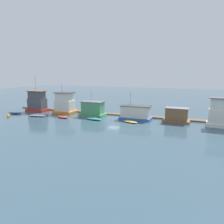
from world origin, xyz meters
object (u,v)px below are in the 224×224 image
Objects in this scene: houseboat_blue at (136,113)px; dinghy_navy at (15,113)px; houseboat_brown at (177,115)px; buoy_orange at (9,115)px; dinghy_grey at (38,116)px; houseboat_orange at (65,104)px; dinghy_teal at (93,119)px; dinghy_yellow at (131,122)px; dinghy_red at (63,117)px; houseboat_green at (93,109)px; houseboat_red at (37,102)px; buoy_yellow at (8,116)px.

dinghy_navy is (-29.66, -5.89, -1.22)m from houseboat_blue.
buoy_orange is (-37.85, -8.84, -1.12)m from houseboat_brown.
houseboat_brown is 1.27× the size of dinghy_grey.
houseboat_orange is 1.38× the size of houseboat_brown.
dinghy_teal is (-17.14, -4.90, -1.17)m from houseboat_brown.
dinghy_navy is 1.09× the size of dinghy_yellow.
dinghy_grey reaches higher than dinghy_red.
dinghy_grey is at bearing -153.23° from houseboat_green.
houseboat_red is at bearing 172.94° from dinghy_yellow.
buoy_yellow is at bearing -152.84° from houseboat_green.
houseboat_blue reaches higher than houseboat_green.
houseboat_brown is at bearing 15.32° from buoy_yellow.
dinghy_navy is at bearing -111.53° from houseboat_red.
buoy_yellow is at bearing -160.34° from dinghy_red.
houseboat_blue is at bearing 17.66° from dinghy_red.
houseboat_red reaches higher than buoy_orange.
houseboat_brown is 8.71× the size of buoy_yellow.
dinghy_navy is 13.74m from dinghy_red.
houseboat_blue reaches higher than buoy_yellow.
houseboat_orange is 8.57m from houseboat_green.
buoy_orange is at bearing -157.31° from houseboat_green.
houseboat_blue reaches higher than dinghy_yellow.
houseboat_blue is at bearing 15.81° from dinghy_grey.
houseboat_blue reaches higher than dinghy_grey.
houseboat_green is 1.59× the size of dinghy_navy.
houseboat_red reaches higher than houseboat_orange.
houseboat_orange is at bearing 30.56° from dinghy_navy.
dinghy_grey is 6.35m from dinghy_red.
dinghy_grey is 22.33m from dinghy_yellow.
dinghy_yellow is 29.45m from buoy_orange.
dinghy_red reaches higher than dinghy_yellow.
dinghy_red is at bearing -166.89° from houseboat_brown.
houseboat_green is at bearing 16.00° from dinghy_navy.
buoy_yellow is at bearing -94.17° from houseboat_red.
houseboat_orange is 12.51m from dinghy_navy.
dinghy_navy reaches higher than dinghy_teal.
dinghy_grey is at bearing 27.93° from buoy_yellow.
buoy_orange reaches higher than dinghy_teal.
houseboat_green reaches higher than dinghy_grey.
houseboat_blue is 8.77m from houseboat_brown.
dinghy_grey is 6.71m from buoy_yellow.
dinghy_red is at bearing -60.44° from houseboat_orange.
houseboat_orange is at bearing 64.77° from dinghy_grey.
houseboat_brown is (36.17, 0.93, -1.06)m from houseboat_red.
houseboat_brown reaches higher than buoy_yellow.
dinghy_teal is (21.26, 1.66, -0.04)m from dinghy_navy.
dinghy_navy is at bearing -149.44° from houseboat_orange.
buoy_orange is at bearing -76.39° from dinghy_navy.
houseboat_green is 11.13m from dinghy_yellow.
dinghy_grey is at bearing -171.56° from dinghy_teal.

